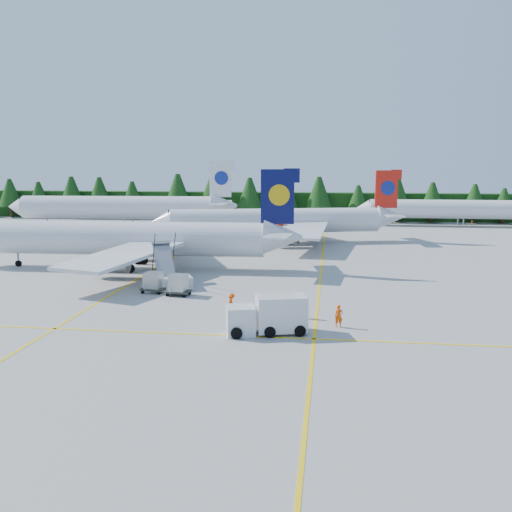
# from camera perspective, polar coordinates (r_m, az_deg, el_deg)

# --- Properties ---
(ground) EXTENTS (320.00, 320.00, 0.00)m
(ground) POSITION_cam_1_polar(r_m,az_deg,el_deg) (48.38, -1.10, -5.88)
(ground) COLOR #9F9F99
(ground) RESTS_ON ground
(taxi_stripe_a) EXTENTS (0.25, 120.00, 0.01)m
(taxi_stripe_a) POSITION_cam_1_polar(r_m,az_deg,el_deg) (70.56, -9.95, -1.15)
(taxi_stripe_a) COLOR yellow
(taxi_stripe_a) RESTS_ON ground
(taxi_stripe_b) EXTENTS (0.25, 120.00, 0.01)m
(taxi_stripe_b) POSITION_cam_1_polar(r_m,az_deg,el_deg) (67.37, 6.51, -1.57)
(taxi_stripe_b) COLOR yellow
(taxi_stripe_b) RESTS_ON ground
(taxi_stripe_cross) EXTENTS (80.00, 0.25, 0.01)m
(taxi_stripe_cross) POSITION_cam_1_polar(r_m,az_deg,el_deg) (42.70, -2.31, -7.97)
(taxi_stripe_cross) COLOR yellow
(taxi_stripe_cross) RESTS_ON ground
(treeline_hedge) EXTENTS (220.00, 4.00, 6.00)m
(treeline_hedge) POSITION_cam_1_polar(r_m,az_deg,el_deg) (128.71, 4.38, 5.02)
(treeline_hedge) COLOR black
(treeline_hedge) RESTS_ON ground
(airliner_navy) EXTENTS (41.01, 33.72, 11.92)m
(airliner_navy) POSITION_cam_1_polar(r_m,az_deg,el_deg) (70.74, -13.86, 1.68)
(airliner_navy) COLOR silver
(airliner_navy) RESTS_ON ground
(airliner_red) EXTENTS (38.57, 31.34, 11.42)m
(airliner_red) POSITION_cam_1_polar(r_m,az_deg,el_deg) (90.72, 1.57, 3.50)
(airliner_red) COLOR silver
(airliner_red) RESTS_ON ground
(airliner_far_left) EXTENTS (44.42, 6.97, 12.91)m
(airliner_far_left) POSITION_cam_1_polar(r_m,az_deg,el_deg) (115.50, -14.31, 4.78)
(airliner_far_left) COLOR silver
(airliner_far_left) RESTS_ON ground
(airliner_far_right) EXTENTS (37.95, 3.80, 11.05)m
(airliner_far_right) POSITION_cam_1_polar(r_m,az_deg,el_deg) (120.70, 18.46, 4.50)
(airliner_far_right) COLOR silver
(airliner_far_right) RESTS_ON ground
(airstairs) EXTENTS (5.87, 7.38, 4.34)m
(airstairs) POSITION_cam_1_polar(r_m,az_deg,el_deg) (58.66, -8.90, -2.33)
(airstairs) COLOR silver
(airstairs) RESTS_ON ground
(service_truck) EXTENTS (6.29, 3.62, 2.87)m
(service_truck) POSITION_cam_1_polar(r_m,az_deg,el_deg) (42.86, 1.09, -5.93)
(service_truck) COLOR white
(service_truck) RESTS_ON ground
(uld_pair) EXTENTS (5.16, 2.84, 1.71)m
(uld_pair) POSITION_cam_1_polar(r_m,az_deg,el_deg) (56.20, -9.02, -2.63)
(uld_pair) COLOR #303426
(uld_pair) RESTS_ON ground
(crew_a) EXTENTS (0.70, 0.51, 1.77)m
(crew_a) POSITION_cam_1_polar(r_m,az_deg,el_deg) (45.02, 8.27, -5.97)
(crew_a) COLOR #FC4F05
(crew_a) RESTS_ON ground
(crew_b) EXTENTS (0.95, 0.86, 1.59)m
(crew_b) POSITION_cam_1_polar(r_m,az_deg,el_deg) (47.26, 4.61, -5.28)
(crew_b) COLOR orange
(crew_b) RESTS_ON ground
(crew_c) EXTENTS (0.59, 0.79, 1.77)m
(crew_c) POSITION_cam_1_polar(r_m,az_deg,el_deg) (48.48, -2.47, -4.77)
(crew_c) COLOR #FF4905
(crew_c) RESTS_ON ground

